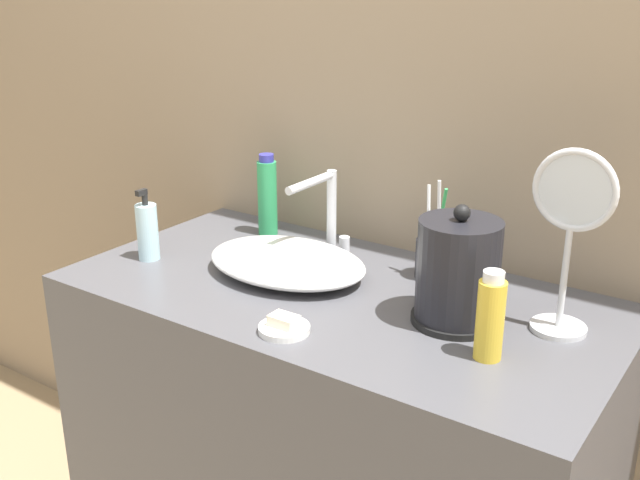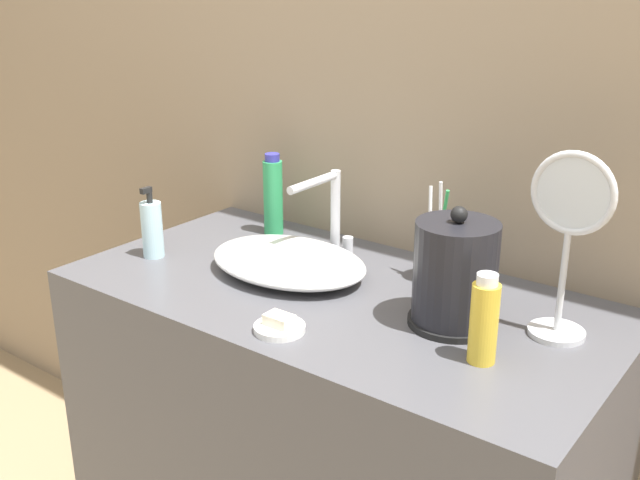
# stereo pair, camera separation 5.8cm
# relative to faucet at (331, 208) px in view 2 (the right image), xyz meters

# --- Properties ---
(wall_back) EXTENTS (6.00, 0.04, 2.60)m
(wall_back) POSITION_rel_faucet_xyz_m (0.13, 0.14, 0.33)
(wall_back) COLOR gray
(wall_back) RESTS_ON ground_plane
(vanity_counter) EXTENTS (1.10, 0.57, 0.86)m
(vanity_counter) POSITION_rel_faucet_xyz_m (0.13, -0.16, -0.54)
(vanity_counter) COLOR #4C4C51
(vanity_counter) RESTS_ON ground_plane
(sink_basin) EXTENTS (0.35, 0.25, 0.06)m
(sink_basin) POSITION_rel_faucet_xyz_m (-0.00, -0.14, -0.08)
(sink_basin) COLOR white
(sink_basin) RESTS_ON vanity_counter
(faucet) EXTENTS (0.06, 0.17, 0.19)m
(faucet) POSITION_rel_faucet_xyz_m (0.00, 0.00, 0.00)
(faucet) COLOR silver
(faucet) RESTS_ON vanity_counter
(electric_kettle) EXTENTS (0.16, 0.16, 0.22)m
(electric_kettle) POSITION_rel_faucet_xyz_m (0.38, -0.15, -0.02)
(electric_kettle) COLOR black
(electric_kettle) RESTS_ON vanity_counter
(toothbrush_cup) EXTENTS (0.07, 0.07, 0.21)m
(toothbrush_cup) POSITION_rel_faucet_xyz_m (0.25, 0.01, -0.06)
(toothbrush_cup) COLOR #232328
(toothbrush_cup) RESTS_ON vanity_counter
(lotion_bottle) EXTENTS (0.05, 0.05, 0.16)m
(lotion_bottle) POSITION_rel_faucet_xyz_m (-0.31, -0.25, -0.05)
(lotion_bottle) COLOR silver
(lotion_bottle) RESTS_ON vanity_counter
(shampoo_bottle) EXTENTS (0.05, 0.05, 0.20)m
(shampoo_bottle) POSITION_rel_faucet_xyz_m (-0.19, 0.03, -0.02)
(shampoo_bottle) COLOR #2D9956
(shampoo_bottle) RESTS_ON vanity_counter
(mouthwash_bottle) EXTENTS (0.05, 0.05, 0.15)m
(mouthwash_bottle) POSITION_rel_faucet_xyz_m (0.48, -0.24, -0.04)
(mouthwash_bottle) COLOR gold
(mouthwash_bottle) RESTS_ON vanity_counter
(soap_dish) EXTENTS (0.09, 0.09, 0.03)m
(soap_dish) POSITION_rel_faucet_xyz_m (0.15, -0.36, -0.10)
(soap_dish) COLOR white
(soap_dish) RESTS_ON vanity_counter
(vanity_mirror) EXTENTS (0.14, 0.10, 0.33)m
(vanity_mirror) POSITION_rel_faucet_xyz_m (0.55, -0.08, 0.08)
(vanity_mirror) COLOR silver
(vanity_mirror) RESTS_ON vanity_counter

